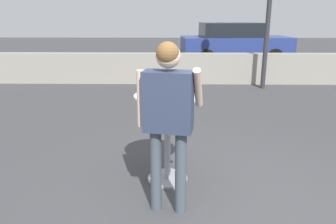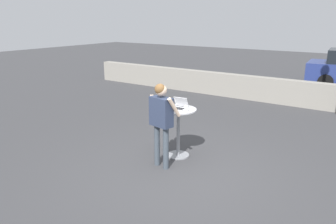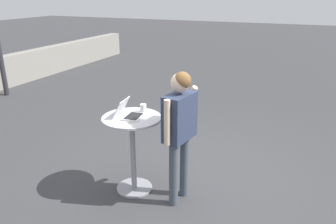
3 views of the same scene
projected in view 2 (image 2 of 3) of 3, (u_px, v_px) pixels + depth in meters
name	position (u px, v px, depth m)	size (l,w,h in m)	color
ground_plane	(181.00, 174.00, 6.11)	(50.00, 50.00, 0.00)	#3D3D3F
pavement_kerb	(281.00, 91.00, 11.01)	(16.25, 0.35, 0.84)	gray
cafe_table	(178.00, 125.00, 6.73)	(0.74, 0.74, 1.03)	gray
laptop	(179.00, 106.00, 6.65)	(0.32, 0.35, 0.22)	silver
coffee_mug	(186.00, 109.00, 6.46)	(0.12, 0.08, 0.11)	white
standing_person	(161.00, 115.00, 6.12)	(0.62, 0.34, 1.65)	#424C56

